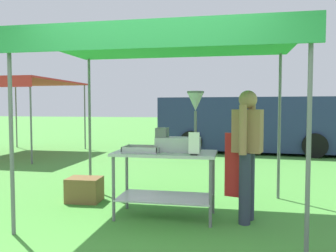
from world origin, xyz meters
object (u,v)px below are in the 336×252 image
at_px(donut_fryer, 181,133).
at_px(menu_sign, 194,145).
at_px(stall_canopy, 167,46).
at_px(vendor, 247,149).
at_px(neighbour_tent, 20,83).
at_px(donut_tray, 142,150).
at_px(donut_cart, 165,169).
at_px(van_navy, 252,124).
at_px(supply_crate, 84,190).

distance_m(donut_fryer, menu_sign, 0.39).
relative_size(stall_canopy, vendor, 2.03).
height_order(vendor, neighbour_tent, neighbour_tent).
height_order(donut_tray, vendor, vendor).
relative_size(donut_tray, vendor, 0.28).
distance_m(donut_cart, vendor, 1.05).
bearing_deg(neighbour_tent, donut_fryer, -41.19).
distance_m(donut_fryer, van_navy, 6.88).
xyz_separation_m(donut_cart, vendor, (1.01, 0.01, 0.29)).
relative_size(donut_cart, donut_fryer, 1.68).
height_order(stall_canopy, van_navy, stall_canopy).
distance_m(vendor, supply_crate, 2.49).
distance_m(stall_canopy, menu_sign, 1.33).
distance_m(menu_sign, vendor, 0.67).
bearing_deg(vendor, donut_tray, -177.18).
relative_size(stall_canopy, van_navy, 0.57).
bearing_deg(vendor, neighbour_tent, 142.38).
distance_m(supply_crate, van_navy, 6.96).
distance_m(donut_tray, neighbour_tent, 7.11).
bearing_deg(donut_cart, supply_crate, 159.85).
xyz_separation_m(vendor, van_navy, (0.41, 6.83, -0.02)).
relative_size(stall_canopy, donut_cart, 2.54).
bearing_deg(neighbour_tent, vendor, -37.62).
distance_m(donut_tray, van_navy, 7.10).
relative_size(donut_fryer, vendor, 0.48).
height_order(donut_cart, neighbour_tent, neighbour_tent).
relative_size(menu_sign, neighbour_tent, 0.08).
bearing_deg(donut_tray, menu_sign, -15.44).
bearing_deg(menu_sign, supply_crate, 157.16).
bearing_deg(menu_sign, neighbour_tent, 138.04).
bearing_deg(donut_fryer, donut_tray, -165.73).
distance_m(donut_cart, van_navy, 6.99).
height_order(donut_fryer, neighbour_tent, neighbour_tent).
xyz_separation_m(donut_tray, supply_crate, (-1.03, 0.54, -0.68)).
bearing_deg(neighbour_tent, stall_canopy, -42.07).
relative_size(donut_fryer, menu_sign, 2.82).
distance_m(stall_canopy, donut_fryer, 1.12).
xyz_separation_m(donut_tray, neighbour_tent, (-4.99, 4.91, 1.24)).
bearing_deg(menu_sign, donut_tray, 164.56).
relative_size(donut_tray, menu_sign, 1.69).
bearing_deg(van_navy, neighbour_tent, -163.52).
distance_m(donut_fryer, neighbour_tent, 7.34).
bearing_deg(supply_crate, donut_cart, -20.15).
relative_size(vendor, van_navy, 0.28).
bearing_deg(donut_cart, donut_fryer, 20.60).
height_order(donut_tray, donut_fryer, donut_fryer).
distance_m(donut_fryer, supply_crate, 1.81).
bearing_deg(supply_crate, vendor, -11.40).
bearing_deg(donut_tray, stall_canopy, 27.10).
height_order(stall_canopy, donut_fryer, stall_canopy).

